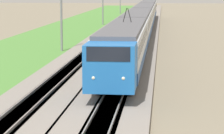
{
  "coord_description": "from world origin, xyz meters",
  "views": [
    {
      "loc": [
        -8.83,
        -6.99,
        6.49
      ],
      "look_at": [
        19.69,
        -4.27,
        2.13
      ],
      "focal_mm": 85.0,
      "sensor_mm": 36.0,
      "label": 1
    }
  ],
  "objects": [
    {
      "name": "ballast_main",
      "position": [
        50.0,
        0.0,
        0.15
      ],
      "size": [
        240.0,
        4.4,
        0.3
      ],
      "color": "gray",
      "rests_on": "ground"
    },
    {
      "name": "track_main",
      "position": [
        50.0,
        0.0,
        0.16
      ],
      "size": [
        240.0,
        1.57,
        0.45
      ],
      "color": "#4C4238",
      "rests_on": "ground"
    },
    {
      "name": "track_adjacent",
      "position": [
        50.0,
        -4.27,
        0.16
      ],
      "size": [
        240.0,
        1.57,
        0.45
      ],
      "color": "#4C4238",
      "rests_on": "ground"
    },
    {
      "name": "catenary_mast_mid",
      "position": [
        42.98,
        2.93,
        4.64
      ],
      "size": [
        0.22,
        2.56,
        8.98
      ],
      "color": "slate",
      "rests_on": "ground"
    },
    {
      "name": "passenger_train",
      "position": [
        60.64,
        -4.27,
        2.25
      ],
      "size": [
        85.33,
        2.82,
        4.84
      ],
      "rotation": [
        0.0,
        0.0,
        3.14
      ],
      "color": "blue",
      "rests_on": "ground"
    },
    {
      "name": "grass_verge",
      "position": [
        50.0,
        5.68,
        0.06
      ],
      "size": [
        240.0,
        13.21,
        0.12
      ],
      "color": "#4C8438",
      "rests_on": "ground"
    },
    {
      "name": "ballast_adjacent",
      "position": [
        50.0,
        -4.27,
        0.15
      ],
      "size": [
        240.0,
        4.4,
        0.3
      ],
      "color": "gray",
      "rests_on": "ground"
    }
  ]
}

